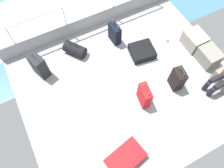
% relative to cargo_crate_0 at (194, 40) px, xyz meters
% --- Properties ---
extents(ground_plane, '(4.40, 5.20, 0.06)m').
position_rel_cargo_crate_0_xyz_m(ground_plane, '(0.30, -2.18, -0.23)').
color(ground_plane, '#939699').
extents(gunwale_port, '(0.06, 5.20, 0.45)m').
position_rel_cargo_crate_0_xyz_m(gunwale_port, '(-1.87, -2.18, 0.02)').
color(gunwale_port, '#939699').
rests_on(gunwale_port, ground_plane).
extents(railing_port, '(0.04, 4.20, 1.02)m').
position_rel_cargo_crate_0_xyz_m(railing_port, '(-1.87, -2.18, 0.58)').
color(railing_port, silver).
rests_on(railing_port, ground_plane).
extents(sea_wake, '(12.00, 12.00, 0.01)m').
position_rel_cargo_crate_0_xyz_m(sea_wake, '(-3.30, -2.18, -0.54)').
color(sea_wake, teal).
rests_on(sea_wake, ground_plane).
extents(cargo_crate_0, '(0.60, 0.48, 0.41)m').
position_rel_cargo_crate_0_xyz_m(cargo_crate_0, '(0.00, 0.00, 0.00)').
color(cargo_crate_0, '#9E9989').
rests_on(cargo_crate_0, ground_plane).
extents(cargo_crate_1, '(0.58, 0.44, 0.40)m').
position_rel_cargo_crate_0_xyz_m(cargo_crate_1, '(0.59, 0.01, -0.01)').
color(cargo_crate_1, gray).
rests_on(cargo_crate_1, ground_plane).
extents(suitcase_0, '(0.43, 0.24, 0.72)m').
position_rel_cargo_crate_0_xyz_m(suitcase_0, '(0.80, -2.07, 0.10)').
color(suitcase_0, red).
rests_on(suitcase_0, ground_plane).
extents(suitcase_1, '(0.65, 0.68, 0.21)m').
position_rel_cargo_crate_0_xyz_m(suitcase_1, '(-0.38, -1.39, -0.10)').
color(suitcase_1, black).
rests_on(suitcase_1, ground_plane).
extents(suitcase_2, '(0.65, 0.88, 0.20)m').
position_rel_cargo_crate_0_xyz_m(suitcase_2, '(1.78, -3.09, -0.10)').
color(suitcase_2, red).
rests_on(suitcase_2, ground_plane).
extents(suitcase_3, '(0.47, 0.38, 0.80)m').
position_rel_cargo_crate_0_xyz_m(suitcase_3, '(-1.03, -3.95, 0.14)').
color(suitcase_3, black).
rests_on(suitcase_3, ground_plane).
extents(suitcase_4, '(0.40, 0.21, 0.76)m').
position_rel_cargo_crate_0_xyz_m(suitcase_4, '(-1.12, -1.83, 0.08)').
color(suitcase_4, black).
rests_on(suitcase_4, ground_plane).
extents(suitcase_5, '(0.37, 0.27, 0.74)m').
position_rel_cargo_crate_0_xyz_m(suitcase_5, '(0.80, -1.16, 0.11)').
color(suitcase_5, black).
rests_on(suitcase_5, ground_plane).
extents(duffel_bag, '(0.65, 0.58, 0.45)m').
position_rel_cargo_crate_0_xyz_m(duffel_bag, '(-1.22, -2.96, -0.05)').
color(duffel_bag, black).
rests_on(duffel_bag, ground_plane).
extents(paper_cup, '(0.08, 0.08, 0.10)m').
position_rel_cargo_crate_0_xyz_m(paper_cup, '(-0.43, -0.54, -0.15)').
color(paper_cup, white).
rests_on(paper_cup, ground_plane).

